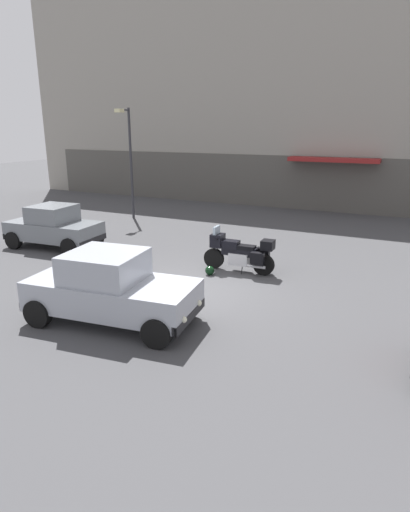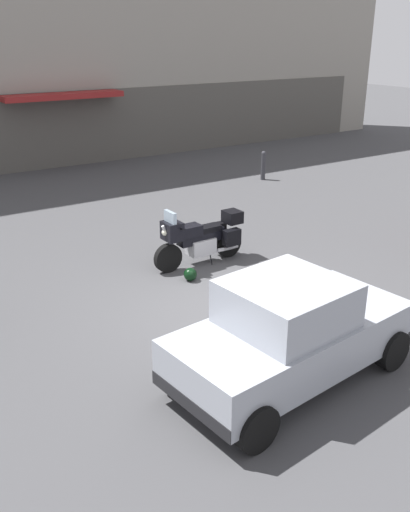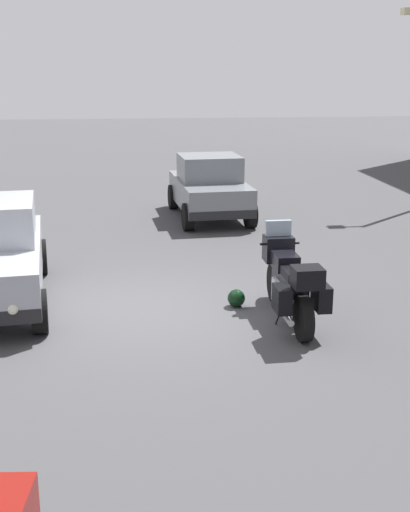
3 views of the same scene
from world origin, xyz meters
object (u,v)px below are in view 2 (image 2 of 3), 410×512
Objects in this scene: motorcycle at (201,238)px; helmet at (190,274)px; car_hatchback_near at (290,333)px; bollard_curbside at (263,165)px.

motorcycle is 8.08× the size of helmet.
car_hatchback_near is (-1.34, -4.56, 0.19)m from motorcycle.
motorcycle is at bearing 44.29° from helmet.
motorcycle reaches higher than bollard_curbside.
car_hatchback_near reaches higher than motorcycle.
car_hatchback_near is 12.31m from bollard_curbside.
helmet is at bearing 74.15° from car_hatchback_near.
car_hatchback_near is (-0.65, -3.88, 0.67)m from helmet.
motorcycle is at bearing 67.23° from car_hatchback_near.
helmet is (-0.69, -0.68, -0.48)m from motorcycle.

